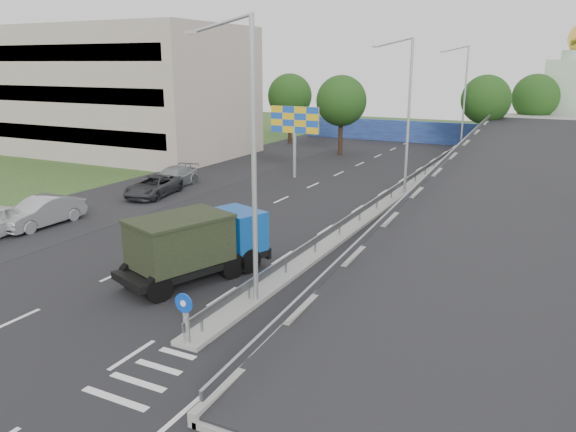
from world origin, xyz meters
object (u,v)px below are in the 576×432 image
Objects in this scene: billboard at (295,124)px; dump_truck at (197,243)px; lamp_post_far at (463,94)px; parked_car_c at (153,186)px; lamp_post_mid at (406,108)px; parked_car_b at (42,212)px; parked_car_d at (173,177)px; lamp_post_near at (249,149)px; sign_bollard at (186,318)px.

dump_truck is (5.81, -20.80, -2.64)m from billboard.
lamp_post_far is 2.05× the size of parked_car_c.
lamp_post_mid reaches higher than parked_car_b.
lamp_post_far is at bearing 63.16° from billboard.
lamp_post_mid is 2.06× the size of parked_car_d.
billboard is 1.12× the size of parked_car_c.
lamp_post_near and lamp_post_far have the same top height.
parked_car_b is 1.00× the size of parked_car_c.
dump_truck is (-3.29, -38.80, -4.26)m from lamp_post_far.
lamp_post_near is 2.06× the size of parked_car_d.
dump_truck is (-3.29, 1.20, -4.26)m from lamp_post_near.
parked_car_c is at bearing -117.85° from lamp_post_far.
parked_car_c is at bearing 140.76° from lamp_post_near.
lamp_post_near is at bearing -51.32° from parked_car_d.
parked_car_b is 8.42m from parked_car_c.
lamp_post_far reaches higher than dump_truck.
parked_car_c is (-11.47, 10.86, -0.87)m from dump_truck.
billboard is (-9.11, 22.00, -1.62)m from lamp_post_near.
lamp_post_far is 29.83m from parked_car_d.
parked_car_d is at bearing 129.15° from sign_bollard.
parked_car_d is at bearing -131.96° from billboard.
lamp_post_near is 40.00m from lamp_post_far.
dump_truck is (-3.19, 5.03, 0.52)m from sign_bollard.
lamp_post_mid is at bearing 47.22° from parked_car_b.
lamp_post_near reaches higher than parked_car_c.
billboard is 11.96m from parked_car_c.
dump_truck is at bearing -99.94° from lamp_post_mid.
dump_truck is 18.37m from parked_car_d.
sign_bollard is 0.17× the size of lamp_post_mid.
lamp_post_near is 2.05× the size of parked_car_c.
lamp_post_mid reaches higher than sign_bollard.
billboard reaches higher than dump_truck.
lamp_post_near is 19.74m from parked_car_c.
sign_bollard is at bearing -90.14° from lamp_post_far.
parked_car_b is (-15.49, 3.67, -5.00)m from lamp_post_near.
lamp_post_mid is at bearing 18.36° from parked_car_c.
dump_truck is at bearing 122.36° from sign_bollard.
parked_car_b is at bearing -104.90° from parked_car_c.
billboard reaches higher than parked_car_c.
lamp_post_far is at bearing 104.64° from dump_truck.
lamp_post_near reaches higher than parked_car_b.
dump_truck reaches higher than parked_car_c.
lamp_post_far is at bearing 89.86° from sign_bollard.
dump_truck is at bearing -10.73° from parked_car_b.
dump_truck is (-3.29, -18.80, -4.26)m from lamp_post_mid.
dump_truck is at bearing -94.85° from lamp_post_far.
billboard is at bearing 50.45° from parked_car_c.
dump_truck reaches higher than sign_bollard.
sign_bollard is at bearing -57.22° from parked_car_c.
parked_car_b is (-15.49, -16.33, -5.00)m from lamp_post_mid.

